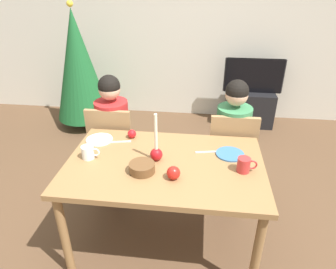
% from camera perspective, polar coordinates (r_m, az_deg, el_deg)
% --- Properties ---
extents(ground_plane, '(7.68, 7.68, 0.00)m').
position_cam_1_polar(ground_plane, '(2.65, -0.55, -18.97)').
color(ground_plane, brown).
extents(back_wall, '(6.40, 0.10, 2.60)m').
position_cam_1_polar(back_wall, '(4.43, 3.96, 19.87)').
color(back_wall, beige).
rests_on(back_wall, ground).
extents(dining_table, '(1.40, 0.90, 0.75)m').
position_cam_1_polar(dining_table, '(2.20, -0.63, -7.12)').
color(dining_table, olive).
rests_on(dining_table, ground).
extents(chair_left, '(0.40, 0.40, 0.90)m').
position_cam_1_polar(chair_left, '(2.90, -10.21, -1.81)').
color(chair_left, '#99754C').
rests_on(chair_left, ground).
extents(chair_right, '(0.40, 0.40, 0.90)m').
position_cam_1_polar(chair_right, '(2.80, 11.72, -3.15)').
color(chair_right, '#99754C').
rests_on(chair_right, ground).
extents(person_left_child, '(0.30, 0.30, 1.17)m').
position_cam_1_polar(person_left_child, '(2.90, -10.13, -0.51)').
color(person_left_child, '#33384C').
rests_on(person_left_child, ground).
extents(person_right_child, '(0.30, 0.30, 1.17)m').
position_cam_1_polar(person_right_child, '(2.80, 11.79, -1.79)').
color(person_right_child, '#33384C').
rests_on(person_right_child, ground).
extents(tv_stand, '(0.64, 0.40, 0.48)m').
position_cam_1_polar(tv_stand, '(4.47, 15.06, 4.88)').
color(tv_stand, black).
rests_on(tv_stand, ground).
extents(tv, '(0.79, 0.05, 0.46)m').
position_cam_1_polar(tv, '(4.32, 15.84, 10.61)').
color(tv, black).
rests_on(tv, tv_stand).
extents(christmas_tree, '(0.73, 0.73, 1.65)m').
position_cam_1_polar(christmas_tree, '(4.25, -16.50, 12.30)').
color(christmas_tree, brown).
rests_on(christmas_tree, ground).
extents(candle_centerpiece, '(0.09, 0.09, 0.36)m').
position_cam_1_polar(candle_centerpiece, '(2.15, -2.23, -3.14)').
color(candle_centerpiece, red).
rests_on(candle_centerpiece, dining_table).
extents(plate_left, '(0.21, 0.21, 0.01)m').
position_cam_1_polar(plate_left, '(2.49, -12.79, -0.94)').
color(plate_left, silver).
rests_on(plate_left, dining_table).
extents(plate_right, '(0.21, 0.21, 0.01)m').
position_cam_1_polar(plate_right, '(2.29, 11.59, -3.62)').
color(plate_right, teal).
rests_on(plate_right, dining_table).
extents(mug_left, '(0.13, 0.09, 0.10)m').
position_cam_1_polar(mug_left, '(2.26, -14.77, -3.26)').
color(mug_left, white).
rests_on(mug_left, dining_table).
extents(mug_right, '(0.13, 0.09, 0.10)m').
position_cam_1_polar(mug_right, '(2.10, 14.15, -5.56)').
color(mug_right, '#B72D2D').
rests_on(mug_right, dining_table).
extents(fork_left, '(0.18, 0.05, 0.01)m').
position_cam_1_polar(fork_left, '(2.43, -9.07, -1.37)').
color(fork_left, silver).
rests_on(fork_left, dining_table).
extents(fork_right, '(0.18, 0.05, 0.01)m').
position_cam_1_polar(fork_right, '(2.29, 7.40, -3.27)').
color(fork_right, silver).
rests_on(fork_right, dining_table).
extents(bowl_walnuts, '(0.18, 0.18, 0.07)m').
position_cam_1_polar(bowl_walnuts, '(2.05, -4.91, -6.23)').
color(bowl_walnuts, brown).
rests_on(bowl_walnuts, dining_table).
extents(apple_near_candle, '(0.07, 0.07, 0.07)m').
position_cam_1_polar(apple_near_candle, '(2.47, -6.82, 0.14)').
color(apple_near_candle, red).
rests_on(apple_near_candle, dining_table).
extents(apple_by_left_plate, '(0.09, 0.09, 0.09)m').
position_cam_1_polar(apple_by_left_plate, '(1.98, 1.04, -7.23)').
color(apple_by_left_plate, red).
rests_on(apple_by_left_plate, dining_table).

